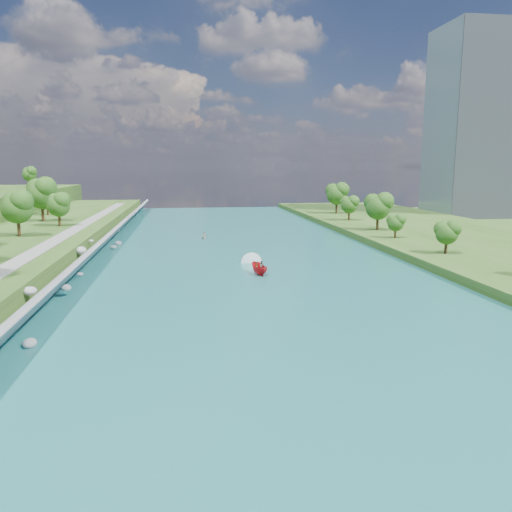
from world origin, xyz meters
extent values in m
plane|color=#2D5119|center=(0.00, 0.00, 0.00)|extent=(260.00, 260.00, 0.00)
cube|color=#185A5C|center=(0.00, 20.00, 0.05)|extent=(55.00, 240.00, 0.10)
cube|color=slate|center=(-25.85, 20.00, 1.80)|extent=(3.54, 236.00, 4.05)
ellipsoid|color=gray|center=(-24.20, -14.82, 0.37)|extent=(1.26, 1.64, 0.94)
ellipsoid|color=gray|center=(-27.06, -4.29, 2.75)|extent=(1.57, 1.68, 0.94)
ellipsoid|color=gray|center=(-25.00, 3.25, 1.18)|extent=(1.22, 1.44, 0.88)
ellipsoid|color=gray|center=(-25.33, 13.42, 0.78)|extent=(0.91, 1.08, 0.56)
ellipsoid|color=gray|center=(-26.98, 22.93, 2.73)|extent=(1.76, 2.23, 1.32)
ellipsoid|color=gray|center=(-26.92, 31.95, 2.99)|extent=(0.90, 1.09, 0.52)
ellipsoid|color=gray|center=(-24.32, 40.40, 0.47)|extent=(1.30, 1.22, 0.79)
ellipsoid|color=gray|center=(-24.18, 46.71, 0.25)|extent=(1.47, 1.90, 1.03)
ellipsoid|color=gray|center=(-25.80, 58.05, 1.64)|extent=(1.23, 1.13, 0.84)
cube|color=gray|center=(-32.50, 20.00, 3.55)|extent=(3.00, 200.00, 0.10)
cube|color=gray|center=(82.50, 95.00, 30.00)|extent=(22.00, 22.00, 60.00)
ellipsoid|color=#155018|center=(-40.50, 36.25, 8.49)|extent=(5.99, 5.99, 9.98)
ellipsoid|color=#155018|center=(-37.02, 51.99, 7.79)|extent=(5.15, 5.15, 8.59)
ellipsoid|color=#155018|center=(-43.31, 62.75, 9.56)|extent=(7.27, 7.27, 12.12)
ellipsoid|color=#155018|center=(-46.44, 79.12, 7.58)|extent=(4.89, 4.89, 8.15)
ellipsoid|color=#155018|center=(34.15, 18.46, 4.86)|extent=(4.04, 4.04, 6.73)
ellipsoid|color=#155018|center=(33.36, 37.71, 4.49)|extent=(3.58, 3.58, 5.97)
ellipsoid|color=#155018|center=(34.63, 50.90, 6.67)|extent=(6.21, 6.21, 10.34)
ellipsoid|color=#155018|center=(35.04, 73.04, 5.54)|extent=(4.85, 4.85, 8.08)
ellipsoid|color=#155018|center=(37.77, 93.64, 7.24)|extent=(6.89, 6.89, 11.49)
ellipsoid|color=#155018|center=(-64.46, 127.72, 13.27)|extent=(5.13, 5.13, 8.54)
imported|color=red|center=(0.98, 12.93, 1.01)|extent=(2.53, 4.94, 1.82)
imported|color=#66605B|center=(0.58, 12.53, 1.25)|extent=(0.60, 0.41, 1.60)
imported|color=#66605B|center=(1.48, 13.43, 1.24)|extent=(0.82, 0.66, 1.58)
cube|color=white|center=(0.98, 15.93, 0.13)|extent=(0.90, 5.00, 0.06)
imported|color=#9C9EA5|center=(-5.85, 52.24, 0.36)|extent=(2.20, 2.76, 0.51)
imported|color=#66605B|center=(-5.85, 52.24, 0.96)|extent=(0.65, 0.47, 1.23)
camera|label=1|loc=(-9.78, -60.46, 16.20)|focal=35.00mm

